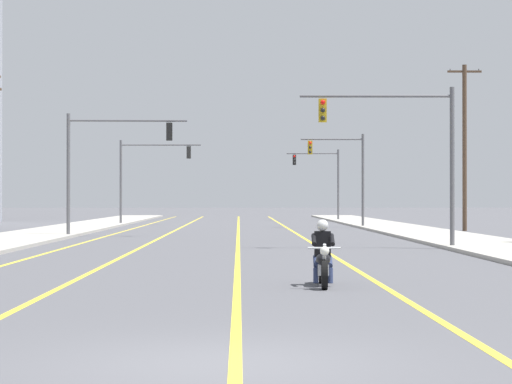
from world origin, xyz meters
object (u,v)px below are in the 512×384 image
traffic_signal_near_left (104,154)px  traffic_signal_mid_left (145,168)px  traffic_signal_near_right (407,140)px  utility_pole_right_far (465,144)px  traffic_signal_mid_right (345,166)px  traffic_signal_far_right (323,174)px  motorcycle_with_rider (323,259)px

traffic_signal_near_left → traffic_signal_mid_left: 22.56m
traffic_signal_near_right → traffic_signal_near_left: same height
traffic_signal_mid_left → utility_pole_right_far: (20.31, -13.84, 0.98)m
traffic_signal_mid_left → utility_pole_right_far: bearing=-34.3°
traffic_signal_near_left → traffic_signal_mid_right: bearing=48.2°
traffic_signal_far_right → utility_pole_right_far: 27.98m
traffic_signal_mid_left → traffic_signal_near_left: bearing=-89.7°
traffic_signal_near_left → motorcycle_with_rider: bearing=-73.0°
traffic_signal_near_left → traffic_signal_mid_left: bearing=90.3°
traffic_signal_near_right → utility_pole_right_far: utility_pole_right_far is taller
utility_pole_right_far → traffic_signal_near_left: bearing=-156.6°
traffic_signal_near_right → traffic_signal_far_right: size_ratio=1.00×
traffic_signal_near_right → utility_pole_right_far: (6.98, 20.82, 0.98)m
traffic_signal_near_left → traffic_signal_far_right: same height
traffic_signal_far_right → utility_pole_right_far: (6.08, -27.30, 1.06)m
motorcycle_with_rider → utility_pole_right_far: utility_pole_right_far is taller
traffic_signal_near_left → traffic_signal_mid_right: 20.72m
traffic_signal_mid_right → traffic_signal_far_right: bearing=89.1°
traffic_signal_mid_left → traffic_signal_far_right: bearing=43.4°
motorcycle_with_rider → traffic_signal_near_left: bearing=107.0°
traffic_signal_mid_left → traffic_signal_near_right: bearing=-69.0°
traffic_signal_near_left → traffic_signal_mid_left: same height
traffic_signal_mid_right → traffic_signal_far_right: size_ratio=1.00×
traffic_signal_mid_right → utility_pole_right_far: bearing=-46.4°
motorcycle_with_rider → traffic_signal_near_right: 17.10m
traffic_signal_near_right → traffic_signal_far_right: 48.12m
motorcycle_with_rider → utility_pole_right_far: bearing=72.6°
traffic_signal_mid_right → traffic_signal_mid_left: 15.64m
traffic_signal_near_left → utility_pole_right_far: (20.20, 8.73, 0.98)m
utility_pole_right_far → traffic_signal_near_right: bearing=-108.5°
motorcycle_with_rider → traffic_signal_mid_left: (-8.74, 50.73, 3.58)m
traffic_signal_mid_left → utility_pole_right_far: utility_pole_right_far is taller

